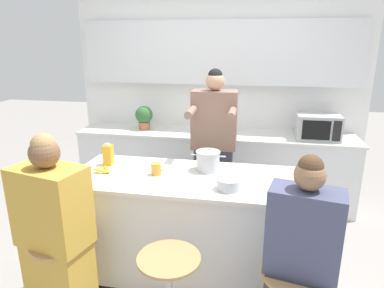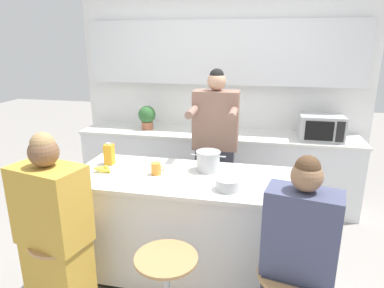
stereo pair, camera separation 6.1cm
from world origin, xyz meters
name	(u,v)px [view 2 (the right image)]	position (x,y,z in m)	size (l,w,h in m)	color
ground_plane	(190,273)	(0.00, 0.00, 0.00)	(16.00, 16.00, 0.00)	gray
wall_back	(221,76)	(0.00, 1.80, 1.54)	(3.62, 0.22, 2.70)	white
back_counter	(216,167)	(0.00, 1.51, 0.44)	(3.36, 0.61, 0.89)	silver
kitchen_island	(190,226)	(0.00, 0.00, 0.46)	(1.94, 0.79, 0.91)	black
bar_stool_leftmost	(64,273)	(-0.77, -0.67, 0.38)	(0.41, 0.41, 0.64)	tan
person_cooking	(215,157)	(0.10, 0.73, 0.84)	(0.45, 0.54, 1.71)	#383842
person_wrapped_blanket	(55,238)	(-0.80, -0.69, 0.66)	(0.52, 0.39, 1.41)	gold
person_seated_near	(296,276)	(0.80, -0.69, 0.62)	(0.45, 0.33, 1.37)	#333338
cooking_pot	(208,161)	(0.12, 0.16, 1.00)	(0.29, 0.21, 0.17)	#B7BABC
fruit_bowl	(228,184)	(0.33, -0.19, 0.95)	(0.18, 0.18, 0.08)	#B7BABC
coffee_cup_near	(156,169)	(-0.28, -0.01, 0.96)	(0.11, 0.08, 0.10)	orange
banana_bunch	(103,169)	(-0.73, -0.05, 0.94)	(0.17, 0.12, 0.06)	yellow
juice_carton	(109,154)	(-0.76, 0.13, 1.01)	(0.07, 0.07, 0.20)	gold
microwave	(321,127)	(1.19, 1.47, 1.03)	(0.48, 0.37, 0.28)	#B2B5B7
potted_plant	(147,116)	(-0.89, 1.51, 1.05)	(0.22, 0.22, 0.30)	#A86042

